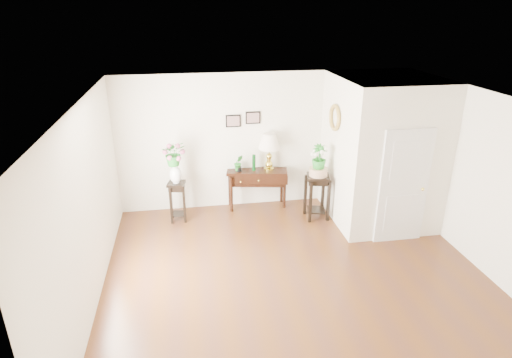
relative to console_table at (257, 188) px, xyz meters
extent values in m
cube|color=#4C2A1A|center=(0.19, -2.57, -0.41)|extent=(6.00, 5.50, 0.02)
cube|color=white|center=(0.19, -2.57, 2.39)|extent=(6.00, 5.50, 0.02)
cube|color=silver|center=(0.19, 0.18, 0.99)|extent=(6.00, 0.02, 2.80)
cube|color=silver|center=(0.19, -5.32, 0.99)|extent=(6.00, 0.02, 2.80)
cube|color=silver|center=(-2.81, -2.57, 0.99)|extent=(0.02, 5.50, 2.80)
cube|color=silver|center=(3.19, -2.57, 0.99)|extent=(0.02, 5.50, 2.80)
cube|color=silver|center=(2.29, -0.79, 0.99)|extent=(1.80, 1.95, 2.80)
cube|color=silver|center=(2.29, -1.79, 0.64)|extent=(0.90, 0.05, 2.10)
cube|color=black|center=(-0.46, 0.16, 1.44)|extent=(0.30, 0.02, 0.25)
cube|color=black|center=(-0.06, 0.16, 1.49)|extent=(0.30, 0.02, 0.25)
torus|color=tan|center=(1.35, -0.67, 1.64)|extent=(0.07, 0.51, 0.51)
cube|color=black|center=(0.00, 0.00, 0.00)|extent=(1.30, 0.64, 0.83)
cube|color=#E1CB49|center=(0.25, 0.00, 0.76)|extent=(0.45, 0.45, 0.78)
cylinder|color=#083510|center=(-0.07, 0.00, 0.58)|extent=(0.08, 0.08, 0.34)
imported|color=#227E26|center=(-0.38, 0.00, 0.58)|extent=(0.20, 0.16, 0.34)
cube|color=black|center=(-1.65, -0.35, -0.01)|extent=(0.37, 0.37, 0.81)
imported|color=#227E26|center=(-1.65, -0.35, 1.04)|extent=(0.48, 0.43, 0.49)
cube|color=black|center=(1.09, -0.69, 0.04)|extent=(0.51, 0.51, 0.91)
cylinder|color=tan|center=(1.09, -0.69, 0.57)|extent=(0.40, 0.40, 0.16)
imported|color=#227E26|center=(1.09, -0.69, 0.87)|extent=(0.33, 0.33, 0.51)
camera|label=1|loc=(-1.38, -8.12, 3.61)|focal=30.00mm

